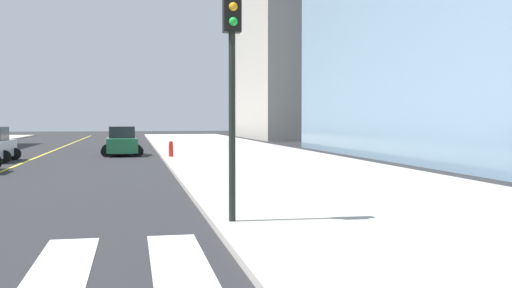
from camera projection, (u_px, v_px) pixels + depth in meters
sidewalk_kerb_east at (286, 169)px, 26.72m from camera, size 10.00×120.00×0.15m
lane_divider_paint at (54, 150)px, 43.88m from camera, size 0.16×80.00×0.01m
parking_garage_concrete at (318, 24)px, 74.23m from camera, size 18.00×24.00×27.90m
car_green_nearest at (122, 142)px, 37.79m from camera, size 2.60×4.10×1.81m
traffic_light_near_corner at (232, 55)px, 12.50m from camera, size 0.36×0.41×4.91m
fire_hydrant at (171, 149)px, 34.32m from camera, size 0.26×0.26×0.89m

